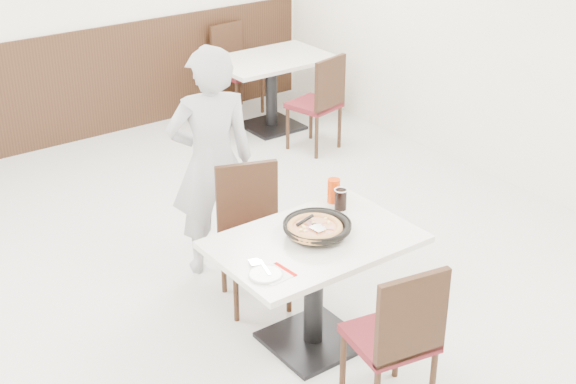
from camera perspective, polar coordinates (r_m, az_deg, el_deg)
floor at (r=5.48m, az=-3.12°, el=-8.18°), size 7.00×7.00×0.00m
wall_back at (r=7.90m, az=-17.82°, el=12.55°), size 6.00×0.04×2.80m
wall_right at (r=6.86m, az=18.39°, el=10.54°), size 0.04×7.00×2.80m
wainscot_back at (r=8.11m, az=-16.96°, el=6.71°), size 5.90×0.03×1.10m
main_table at (r=4.95m, az=1.83°, el=-7.14°), size 1.25×0.88×0.75m
chair_near at (r=4.46m, az=7.24°, el=-10.00°), size 0.49×0.49×0.95m
chair_far at (r=5.30m, az=-2.36°, el=-3.47°), size 0.53×0.53×0.95m
trivet at (r=4.75m, az=2.18°, el=-3.13°), size 0.13×0.13×0.04m
pizza_pan at (r=4.76m, az=2.09°, el=-2.69°), size 0.37×0.37×0.01m
pizza at (r=4.72m, az=1.91°, el=-2.72°), size 0.35×0.35×0.02m
pizza_server at (r=4.68m, az=2.14°, el=-2.57°), size 0.08×0.10×0.00m
napkin at (r=4.41m, az=-0.98°, el=-5.83°), size 0.19×0.19×0.00m
side_plate at (r=4.39m, az=-1.60°, el=-5.88°), size 0.20×0.20×0.01m
fork at (r=4.44m, az=-1.67°, el=-5.36°), size 0.06×0.17×0.00m
cola_glass at (r=5.07m, az=3.77°, el=-0.55°), size 0.08×0.08×0.13m
red_cup at (r=5.15m, az=3.27°, el=0.09°), size 0.09×0.09×0.16m
diner_person at (r=5.56m, az=-5.45°, el=2.09°), size 0.71×0.58×1.67m
bg_table_right at (r=8.31m, az=-1.19°, el=7.04°), size 1.24×0.86×0.75m
bg_chair_right_near at (r=7.75m, az=1.86°, el=6.39°), size 0.51×0.51×0.95m
bg_chair_right_far at (r=8.73m, az=-3.56°, el=8.62°), size 0.47×0.47×0.95m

